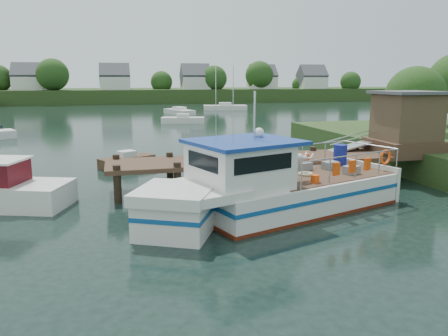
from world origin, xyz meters
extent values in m
plane|color=black|center=(0.00, 0.00, 0.00)|extent=(160.00, 160.00, 0.00)
cylinder|color=#332114|center=(14.00, 6.00, 1.52)|extent=(0.50, 0.50, 3.05)
sphere|color=#244618|center=(14.00, 6.00, 3.96)|extent=(3.90, 3.90, 3.90)
cube|color=#2B421B|center=(0.00, 84.00, 1.40)|extent=(140.00, 24.00, 3.00)
cylinder|color=#332114|center=(-17.00, 75.00, 2.40)|extent=(0.60, 0.60, 4.80)
sphere|color=#244618|center=(-17.00, 75.00, 5.95)|extent=(6.34, 6.34, 6.34)
cylinder|color=#332114|center=(-6.00, 77.00, 1.50)|extent=(0.60, 0.60, 3.00)
sphere|color=#244618|center=(-6.00, 77.00, 3.72)|extent=(3.96, 3.96, 3.96)
cylinder|color=#332114|center=(5.00, 79.00, 1.80)|extent=(0.60, 0.60, 3.60)
sphere|color=#244618|center=(5.00, 79.00, 4.46)|extent=(4.75, 4.75, 4.75)
cylinder|color=#332114|center=(16.00, 75.00, 2.10)|extent=(0.60, 0.60, 4.20)
sphere|color=#244618|center=(16.00, 75.00, 5.21)|extent=(5.54, 5.54, 5.54)
cylinder|color=#332114|center=(27.00, 77.00, 2.40)|extent=(0.60, 0.60, 4.80)
sphere|color=#244618|center=(27.00, 77.00, 5.95)|extent=(6.34, 6.34, 6.34)
cylinder|color=#332114|center=(38.00, 79.00, 1.50)|extent=(0.60, 0.60, 3.00)
sphere|color=#244618|center=(38.00, 79.00, 3.72)|extent=(3.96, 3.96, 3.96)
cylinder|color=#332114|center=(49.00, 75.00, 1.80)|extent=(0.60, 0.60, 3.60)
sphere|color=#244618|center=(49.00, 75.00, 4.46)|extent=(4.75, 4.75, 4.75)
cube|color=silver|center=(-22.00, 78.00, 4.00)|extent=(6.00, 5.00, 3.00)
cube|color=#47474C|center=(-22.00, 78.00, 5.90)|extent=(6.20, 5.09, 5.09)
cube|color=silver|center=(-5.00, 77.00, 4.00)|extent=(6.00, 5.00, 3.00)
cube|color=#47474C|center=(-5.00, 77.00, 5.90)|extent=(6.20, 5.09, 5.09)
cube|color=silver|center=(12.00, 76.00, 4.00)|extent=(6.00, 5.00, 3.00)
cube|color=#47474C|center=(12.00, 76.00, 5.90)|extent=(6.20, 5.09, 5.09)
cube|color=silver|center=(28.00, 78.00, 4.00)|extent=(6.00, 5.00, 3.00)
cube|color=#47474C|center=(28.00, 78.00, 5.90)|extent=(6.20, 5.09, 5.09)
cube|color=silver|center=(40.00, 77.00, 4.00)|extent=(6.00, 5.00, 3.00)
cube|color=#47474C|center=(40.00, 77.00, 5.90)|extent=(6.20, 5.09, 5.09)
cube|color=#473022|center=(2.00, 0.00, 1.30)|extent=(16.00, 3.00, 0.20)
cylinder|color=black|center=(-5.50, -1.30, 0.65)|extent=(0.32, 0.32, 1.90)
cylinder|color=black|center=(-5.50, 1.30, 0.65)|extent=(0.32, 0.32, 1.90)
cylinder|color=black|center=(-3.00, -1.30, 0.65)|extent=(0.32, 0.32, 1.90)
cylinder|color=black|center=(-3.00, 1.30, 0.65)|extent=(0.32, 0.32, 1.90)
cylinder|color=black|center=(-0.50, -1.30, 0.65)|extent=(0.32, 0.32, 1.90)
cylinder|color=black|center=(-0.50, 1.30, 0.65)|extent=(0.32, 0.32, 1.90)
cylinder|color=black|center=(2.00, -1.30, 0.65)|extent=(0.32, 0.32, 1.90)
cylinder|color=black|center=(2.00, 1.30, 0.65)|extent=(0.32, 0.32, 1.90)
cylinder|color=black|center=(4.50, -1.30, 0.65)|extent=(0.32, 0.32, 1.90)
cylinder|color=black|center=(4.50, 1.30, 0.65)|extent=(0.32, 0.32, 1.90)
cylinder|color=black|center=(7.00, -1.30, 0.65)|extent=(0.32, 0.32, 1.90)
cylinder|color=black|center=(7.00, 1.30, 0.65)|extent=(0.32, 0.32, 1.90)
cylinder|color=black|center=(9.50, -1.30, 0.65)|extent=(0.32, 0.32, 1.90)
cylinder|color=black|center=(9.50, 1.30, 0.65)|extent=(0.32, 0.32, 1.90)
cube|color=#473022|center=(9.00, 0.00, 1.70)|extent=(3.20, 3.00, 0.60)
cube|color=#4B3B2A|center=(9.00, 0.00, 3.10)|extent=(2.60, 2.60, 2.40)
cube|color=#47474C|center=(9.00, 0.00, 4.40)|extent=(3.00, 3.00, 0.15)
cube|color=#A5A8AD|center=(6.70, 0.90, 1.65)|extent=(3.34, 0.90, 0.79)
cylinder|color=silver|center=(6.70, 0.50, 2.15)|extent=(3.34, 0.05, 0.76)
cylinder|color=silver|center=(6.70, 1.30, 2.15)|extent=(3.34, 0.05, 0.76)
cube|color=slate|center=(1.00, -1.00, 1.56)|extent=(0.60, 0.40, 0.30)
cube|color=slate|center=(2.00, -0.80, 1.56)|extent=(0.60, 0.40, 0.30)
cylinder|color=#ED480D|center=(3.00, -1.10, 1.55)|extent=(0.30, 0.30, 0.28)
cylinder|color=navy|center=(0.20, 0.90, 1.84)|extent=(0.56, 0.56, 0.85)
cube|color=silver|center=(1.37, -3.90, 0.61)|extent=(8.62, 5.61, 1.23)
cube|color=silver|center=(-3.69, -5.61, 0.61)|extent=(3.04, 3.04, 1.23)
cube|color=silver|center=(-3.69, -5.61, 1.39)|extent=(3.29, 3.36, 0.37)
cube|color=silver|center=(-2.68, -5.27, 1.36)|extent=(3.00, 3.57, 0.32)
cube|color=#114A89|center=(1.37, -3.90, 0.77)|extent=(8.74, 5.69, 0.15)
cube|color=#114A89|center=(-3.69, -5.61, 0.77)|extent=(3.09, 3.09, 0.15)
cube|color=#5B1C0D|center=(1.37, -3.90, 0.05)|extent=(8.73, 5.67, 0.15)
cube|color=#473022|center=(2.58, -3.48, 1.24)|extent=(6.39, 4.59, 0.04)
cube|color=silver|center=(5.32, -2.56, 0.72)|extent=(1.23, 3.10, 1.44)
cube|color=silver|center=(-1.26, -4.79, 2.03)|extent=(3.73, 3.59, 1.60)
cube|color=black|center=(-0.81, -6.12, 2.35)|extent=(2.24, 0.80, 0.53)
cube|color=black|center=(-1.71, -3.46, 2.35)|extent=(2.24, 0.80, 0.53)
cube|color=black|center=(-2.69, -5.27, 2.35)|extent=(0.66, 1.84, 0.53)
cube|color=navy|center=(-1.06, -4.72, 2.89)|extent=(4.44, 4.10, 0.13)
cylinder|color=silver|center=(-0.65, -4.58, 3.79)|extent=(0.11, 0.11, 1.71)
cylinder|color=silver|center=(-1.70, -5.50, 4.22)|extent=(0.03, 0.03, 2.57)
cylinder|color=silver|center=(-2.04, -4.49, 4.22)|extent=(0.03, 0.03, 2.57)
sphere|color=silver|center=(-0.29, -4.01, 3.10)|extent=(0.49, 0.49, 0.38)
cylinder|color=silver|center=(3.21, -4.83, 2.24)|extent=(5.08, 1.76, 0.05)
cylinder|color=silver|center=(2.26, -2.04, 2.24)|extent=(5.08, 1.76, 0.05)
cylinder|color=silver|center=(5.30, -2.56, 2.24)|extent=(0.99, 2.80, 0.05)
cylinder|color=silver|center=(0.73, -5.67, 1.74)|extent=(0.06, 0.06, 1.02)
cylinder|color=silver|center=(-0.22, -2.88, 1.74)|extent=(0.06, 0.06, 1.02)
cylinder|color=silver|center=(2.05, -5.22, 1.74)|extent=(0.06, 0.06, 1.02)
cylinder|color=silver|center=(1.10, -2.43, 1.74)|extent=(0.06, 0.06, 1.02)
cylinder|color=silver|center=(3.36, -4.78, 1.74)|extent=(0.06, 0.06, 1.02)
cylinder|color=silver|center=(2.41, -1.98, 1.74)|extent=(0.06, 0.06, 1.02)
cylinder|color=silver|center=(4.68, -4.33, 1.74)|extent=(0.06, 0.06, 1.02)
cylinder|color=silver|center=(3.73, -1.54, 1.74)|extent=(0.06, 0.06, 1.02)
cylinder|color=silver|center=(5.74, -3.97, 1.74)|extent=(0.06, 0.06, 1.02)
cylinder|color=silver|center=(4.79, -1.18, 1.74)|extent=(0.06, 0.06, 1.02)
cube|color=slate|center=(3.80, -3.75, 1.42)|extent=(0.74, 0.61, 0.34)
cube|color=slate|center=(3.42, -2.63, 1.42)|extent=(0.74, 0.61, 0.34)
cube|color=slate|center=(2.27, -2.57, 1.42)|extent=(0.69, 0.57, 0.34)
cylinder|color=navy|center=(4.30, -1.89, 1.71)|extent=(0.76, 0.76, 0.94)
cylinder|color=#ED480D|center=(1.68, -4.81, 1.40)|extent=(0.41, 0.41, 0.32)
torus|color=#BFB28C|center=(1.91, -3.49, 1.30)|extent=(0.76, 0.76, 0.13)
torus|color=#ED480D|center=(5.61, -3.36, 1.82)|extent=(0.66, 0.31, 0.66)
cube|color=#ED480D|center=(2.36, -5.14, 1.82)|extent=(0.32, 0.20, 0.48)
cube|color=#ED480D|center=(3.17, -4.87, 1.82)|extent=(0.32, 0.20, 0.48)
cube|color=#ED480D|center=(3.98, -4.59, 1.82)|extent=(0.32, 0.20, 0.48)
imported|color=silver|center=(0.87, -4.41, 2.17)|extent=(0.65, 0.79, 1.88)
cube|color=#473022|center=(-4.89, 6.43, 0.30)|extent=(3.40, 2.58, 0.60)
cube|color=silver|center=(-4.89, 6.43, 0.76)|extent=(1.18, 1.14, 0.39)
cube|color=silver|center=(12.69, 52.23, 0.39)|extent=(7.57, 3.83, 0.78)
cube|color=silver|center=(12.69, 52.23, 0.98)|extent=(2.33, 2.10, 0.50)
cube|color=silver|center=(2.30, 31.44, 0.35)|extent=(5.21, 2.74, 0.69)
cube|color=silver|center=(2.30, 31.44, 0.87)|extent=(1.62, 1.47, 0.45)
cube|color=silver|center=(16.63, 14.97, 0.37)|extent=(7.72, 4.84, 0.73)
cube|color=silver|center=(16.63, 14.97, 0.92)|extent=(2.52, 2.35, 0.47)
cube|color=silver|center=(3.89, 45.15, 0.34)|extent=(4.08, 6.63, 0.68)
cube|color=silver|center=(3.89, 45.15, 0.85)|extent=(2.00, 2.16, 0.43)
camera|label=1|loc=(-5.49, -19.38, 5.06)|focal=35.00mm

